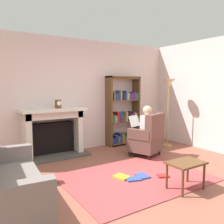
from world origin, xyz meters
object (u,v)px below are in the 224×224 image
(fireplace, at_px, (53,131))
(armchair_reading, at_px, (148,138))
(mantel_clock, at_px, (58,104))
(seated_reader, at_px, (143,128))
(sofa_floral, at_px, (8,186))
(side_table, at_px, (186,166))
(floor_lamp, at_px, (169,89))
(bookshelf, at_px, (123,113))

(fireplace, height_order, armchair_reading, fireplace)
(mantel_clock, relative_size, seated_reader, 0.16)
(sofa_floral, bearing_deg, fireplace, -27.67)
(side_table, height_order, floor_lamp, floor_lamp)
(mantel_clock, bearing_deg, seated_reader, -30.04)
(armchair_reading, distance_m, floor_lamp, 1.56)
(floor_lamp, bearing_deg, fireplace, 165.58)
(bookshelf, xyz_separation_m, floor_lamp, (0.89, -0.76, 0.63))
(armchair_reading, bearing_deg, fireplace, -54.13)
(armchair_reading, height_order, seated_reader, seated_reader)
(side_table, bearing_deg, sofa_floral, 161.37)
(fireplace, relative_size, seated_reader, 1.28)
(mantel_clock, distance_m, seated_reader, 1.97)
(side_table, bearing_deg, bookshelf, 73.74)
(mantel_clock, height_order, seated_reader, mantel_clock)
(fireplace, bearing_deg, mantel_clock, -46.31)
(mantel_clock, relative_size, armchair_reading, 0.19)
(seated_reader, height_order, floor_lamp, floor_lamp)
(fireplace, height_order, sofa_floral, fireplace)
(bookshelf, height_order, floor_lamp, bookshelf)
(bookshelf, bearing_deg, sofa_floral, -147.92)
(mantel_clock, distance_m, floor_lamp, 2.82)
(fireplace, distance_m, side_table, 3.00)
(armchair_reading, bearing_deg, bookshelf, -119.00)
(sofa_floral, relative_size, floor_lamp, 1.00)
(armchair_reading, relative_size, seated_reader, 0.85)
(mantel_clock, relative_size, floor_lamp, 0.10)
(side_table, bearing_deg, mantel_clock, 111.01)
(sofa_floral, height_order, floor_lamp, floor_lamp)
(seated_reader, relative_size, floor_lamp, 0.65)
(armchair_reading, distance_m, side_table, 1.74)
(floor_lamp, bearing_deg, mantel_clock, 167.09)
(bookshelf, relative_size, armchair_reading, 1.88)
(mantel_clock, distance_m, armchair_reading, 2.12)
(mantel_clock, bearing_deg, sofa_floral, -125.92)
(side_table, bearing_deg, armchair_reading, 68.02)
(sofa_floral, xyz_separation_m, side_table, (2.38, -0.80, 0.04))
(fireplace, distance_m, mantel_clock, 0.62)
(sofa_floral, distance_m, floor_lamp, 4.43)
(bookshelf, height_order, armchair_reading, bookshelf)
(seated_reader, distance_m, floor_lamp, 1.44)
(bookshelf, xyz_separation_m, armchair_reading, (-0.17, -1.19, -0.43))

